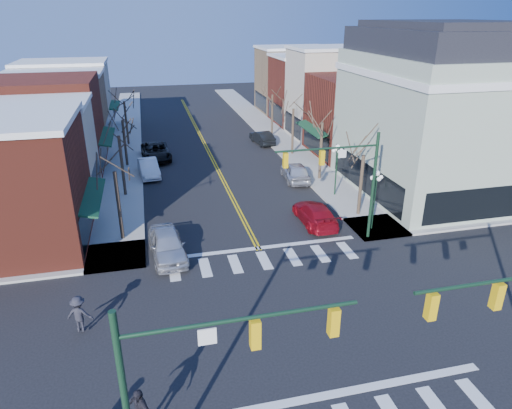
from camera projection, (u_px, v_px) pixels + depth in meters
ground at (296, 323)px, 22.07m from camera, size 160.00×160.00×0.00m
sidewalk_left at (122, 191)px, 38.06m from camera, size 3.50×70.00×0.15m
sidewalk_right at (319, 175)px, 41.84m from camera, size 3.50×70.00×0.15m
bldg_left_stucco_a at (24, 156)px, 34.72m from camera, size 10.00×7.00×7.50m
bldg_left_brick_b at (43, 126)px, 41.69m from camera, size 10.00×9.00×8.50m
bldg_left_tan at (57, 112)px, 49.21m from camera, size 10.00×7.50×7.80m
bldg_left_stucco_b at (67, 98)px, 56.07m from camera, size 10.00×8.00×8.20m
bldg_right_brick_a at (363, 116)px, 46.91m from camera, size 10.00×8.50×8.00m
bldg_right_stucco at (334, 94)px, 53.46m from camera, size 10.00×7.00×10.00m
bldg_right_brick_b at (312, 91)px, 60.46m from camera, size 10.00×8.00×8.50m
bldg_right_tan at (293, 81)px, 67.53m from camera, size 10.00×8.00×9.00m
victorian_corner at (440, 111)px, 36.02m from camera, size 12.25×14.25×13.30m
traffic_mast_near_left at (194, 377)px, 12.42m from camera, size 6.60×0.28×7.20m
traffic_mast_far_right at (347, 174)px, 28.06m from camera, size 6.60×0.28×7.20m
lamppost_corner at (375, 190)px, 30.30m from camera, size 0.36×0.36×4.33m
lamppost_midblock at (337, 161)px, 36.12m from camera, size 0.36×0.36×4.33m
tree_left_a at (119, 207)px, 29.18m from camera, size 0.24×0.24×4.76m
tree_left_b at (122, 167)px, 36.29m from camera, size 0.24×0.24×5.04m
tree_left_c at (125, 144)px, 43.54m from camera, size 0.24×0.24×4.55m
tree_left_d at (126, 123)px, 50.64m from camera, size 0.24×0.24×4.90m
tree_right_a at (361, 186)px, 32.83m from camera, size 0.24×0.24×4.62m
tree_right_b at (321, 152)px, 39.88m from camera, size 0.24×0.24×5.18m
tree_right_c at (293, 132)px, 47.11m from camera, size 0.24×0.24×4.83m
tree_right_d at (272, 116)px, 54.25m from camera, size 0.24×0.24×4.97m
car_left_near at (167, 245)px, 27.69m from camera, size 2.40×5.08×1.68m
car_left_mid at (149, 168)px, 41.55m from camera, size 2.09×4.78×1.53m
car_left_far at (156, 152)px, 46.28m from camera, size 3.06×5.97×1.61m
car_right_near at (315, 214)px, 32.18m from camera, size 2.11×5.15×1.49m
car_right_mid at (295, 171)px, 40.42m from camera, size 2.40×5.04×1.66m
car_right_far at (262, 137)px, 51.74m from camera, size 2.15×4.64×1.47m
pedestrian_dark_b at (79, 314)px, 20.98m from camera, size 1.31×0.94×1.83m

